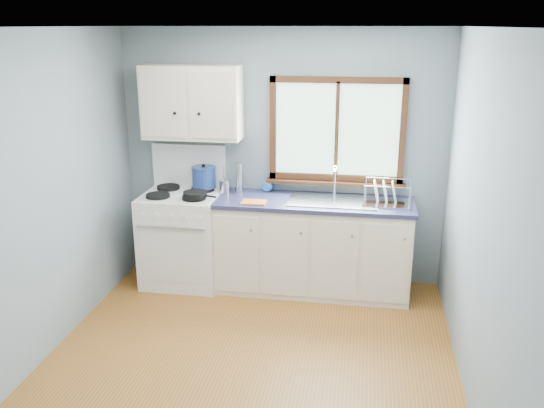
% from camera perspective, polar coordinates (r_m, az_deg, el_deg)
% --- Properties ---
extents(floor, '(3.20, 3.60, 0.02)m').
position_cam_1_polar(floor, '(4.57, -2.57, -16.18)').
color(floor, '#985E24').
rests_on(floor, ground).
extents(ceiling, '(3.20, 3.60, 0.02)m').
position_cam_1_polar(ceiling, '(3.81, -3.10, 17.26)').
color(ceiling, white).
rests_on(ceiling, wall_back).
extents(wall_back, '(3.20, 0.02, 2.50)m').
position_cam_1_polar(wall_back, '(5.73, 1.00, 4.62)').
color(wall_back, gray).
rests_on(wall_back, ground).
extents(wall_front, '(3.20, 0.02, 2.50)m').
position_cam_1_polar(wall_front, '(2.44, -12.10, -14.39)').
color(wall_front, gray).
rests_on(wall_front, ground).
extents(wall_left, '(0.02, 3.60, 2.50)m').
position_cam_1_polar(wall_left, '(4.62, -22.73, 0.09)').
color(wall_left, gray).
rests_on(wall_left, ground).
extents(wall_right, '(0.02, 3.60, 2.50)m').
position_cam_1_polar(wall_right, '(4.01, 20.31, -2.16)').
color(wall_right, gray).
rests_on(wall_right, ground).
extents(gas_range, '(0.76, 0.69, 1.36)m').
position_cam_1_polar(gas_range, '(5.85, -8.79, -3.07)').
color(gas_range, white).
rests_on(gas_range, floor).
extents(base_cabinets, '(1.85, 0.60, 0.88)m').
position_cam_1_polar(base_cabinets, '(5.64, 4.06, -4.59)').
color(base_cabinets, '#EEE3C7').
rests_on(base_cabinets, floor).
extents(countertop, '(1.89, 0.64, 0.04)m').
position_cam_1_polar(countertop, '(5.48, 4.17, 0.16)').
color(countertop, '#202443').
rests_on(countertop, base_cabinets).
extents(sink, '(0.84, 0.46, 0.44)m').
position_cam_1_polar(sink, '(5.48, 6.03, -0.33)').
color(sink, silver).
rests_on(sink, countertop).
extents(window, '(1.36, 0.10, 1.03)m').
position_cam_1_polar(window, '(5.60, 6.42, 6.55)').
color(window, '#9EC6A8').
rests_on(window, wall_back).
extents(upper_cabinets, '(0.95, 0.35, 0.70)m').
position_cam_1_polar(upper_cabinets, '(5.65, -7.94, 9.93)').
color(upper_cabinets, '#EEE3C7').
rests_on(upper_cabinets, wall_back).
extents(skillet, '(0.36, 0.28, 0.05)m').
position_cam_1_polar(skillet, '(5.48, -7.60, 0.98)').
color(skillet, black).
rests_on(skillet, gas_range).
extents(stockpot, '(0.25, 0.25, 0.24)m').
position_cam_1_polar(stockpot, '(5.77, -6.77, 2.70)').
color(stockpot, navy).
rests_on(stockpot, gas_range).
extents(utensil_crock, '(0.13, 0.13, 0.33)m').
position_cam_1_polar(utensil_crock, '(5.70, -4.71, 1.77)').
color(utensil_crock, silver).
rests_on(utensil_crock, countertop).
extents(thermos, '(0.07, 0.07, 0.30)m').
position_cam_1_polar(thermos, '(5.69, -3.29, 2.62)').
color(thermos, silver).
rests_on(thermos, countertop).
extents(soap_bottle, '(0.13, 0.13, 0.28)m').
position_cam_1_polar(soap_bottle, '(5.68, -0.61, 2.51)').
color(soap_bottle, blue).
rests_on(soap_bottle, countertop).
extents(dish_towel, '(0.23, 0.17, 0.02)m').
position_cam_1_polar(dish_towel, '(5.37, -1.82, 0.17)').
color(dish_towel, orange).
rests_on(dish_towel, countertop).
extents(dish_rack, '(0.44, 0.35, 0.22)m').
position_cam_1_polar(dish_rack, '(5.44, 11.24, 0.62)').
color(dish_rack, silver).
rests_on(dish_rack, countertop).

